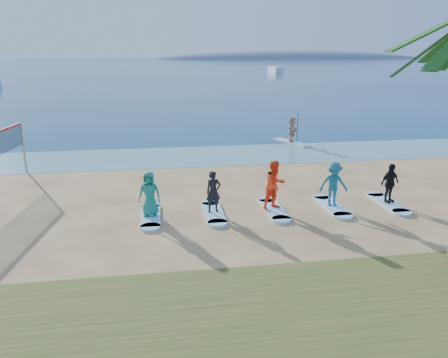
{
  "coord_description": "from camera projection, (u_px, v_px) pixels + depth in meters",
  "views": [
    {
      "loc": [
        -2.57,
        -13.85,
        5.85
      ],
      "look_at": [
        -0.1,
        2.0,
        1.1
      ],
      "focal_mm": 35.0,
      "sensor_mm": 36.0,
      "label": 1
    }
  ],
  "objects": [
    {
      "name": "paddleboard",
      "position": [
        291.0,
        143.0,
        28.38
      ],
      "size": [
        1.84,
        3.03,
        0.12
      ],
      "primitive_type": "cube",
      "rotation": [
        0.0,
        0.0,
        0.41
      ],
      "color": "silver",
      "rests_on": "ground"
    },
    {
      "name": "surfboard_1",
      "position": [
        214.0,
        213.0,
        16.2
      ],
      "size": [
        0.7,
        2.2,
        0.09
      ],
      "primitive_type": "cube",
      "color": "#9CD8F2",
      "rests_on": "ground"
    },
    {
      "name": "island_ridge",
      "position": [
        291.0,
        59.0,
        313.4
      ],
      "size": [
        220.0,
        56.0,
        18.0
      ],
      "primitive_type": "ellipsoid",
      "color": "slate",
      "rests_on": "ground"
    },
    {
      "name": "student_1",
      "position": [
        213.0,
        192.0,
        15.97
      ],
      "size": [
        0.63,
        0.48,
        1.55
      ],
      "primitive_type": "imported",
      "rotation": [
        0.0,
        0.0,
        0.22
      ],
      "color": "black",
      "rests_on": "surfboard_1"
    },
    {
      "name": "surfboard_0",
      "position": [
        151.0,
        216.0,
        15.86
      ],
      "size": [
        0.7,
        2.2,
        0.09
      ],
      "primitive_type": "cube",
      "color": "#9CD8F2",
      "rests_on": "ground"
    },
    {
      "name": "student_0",
      "position": [
        149.0,
        194.0,
        15.62
      ],
      "size": [
        0.9,
        0.69,
        1.63
      ],
      "primitive_type": "imported",
      "rotation": [
        0.0,
        0.0,
        -0.23
      ],
      "color": "#1A7E6E",
      "rests_on": "surfboard_0"
    },
    {
      "name": "student_3",
      "position": [
        334.0,
        184.0,
        16.63
      ],
      "size": [
        1.15,
        0.73,
        1.71
      ],
      "primitive_type": "imported",
      "rotation": [
        0.0,
        0.0,
        -0.09
      ],
      "color": "#1B6785",
      "rests_on": "surfboard_3"
    },
    {
      "name": "shallow_water",
      "position": [
        203.0,
        156.0,
        25.1
      ],
      "size": [
        600.0,
        600.0,
        0.0
      ],
      "primitive_type": "plane",
      "color": "teal",
      "rests_on": "ground"
    },
    {
      "name": "surfboard_2",
      "position": [
        274.0,
        209.0,
        16.54
      ],
      "size": [
        0.7,
        2.2,
        0.09
      ],
      "primitive_type": "cube",
      "color": "#9CD8F2",
      "rests_on": "ground"
    },
    {
      "name": "ground",
      "position": [
        236.0,
        225.0,
        15.16
      ],
      "size": [
        600.0,
        600.0,
        0.0
      ],
      "primitive_type": "plane",
      "color": "tan",
      "rests_on": "ground"
    },
    {
      "name": "boat_offshore_b",
      "position": [
        275.0,
        73.0,
        117.67
      ],
      "size": [
        2.84,
        6.29,
        1.54
      ],
      "primitive_type": "cube",
      "rotation": [
        0.0,
        0.0,
        0.11
      ],
      "color": "silver",
      "rests_on": "ground"
    },
    {
      "name": "student_2",
      "position": [
        275.0,
        185.0,
        16.27
      ],
      "size": [
        1.1,
        0.99,
        1.86
      ],
      "primitive_type": "imported",
      "rotation": [
        0.0,
        0.0,
        0.39
      ],
      "color": "#FF431A",
      "rests_on": "surfboard_2"
    },
    {
      "name": "paddleboarder",
      "position": [
        292.0,
        130.0,
        28.14
      ],
      "size": [
        0.68,
        1.53,
        1.59
      ],
      "primitive_type": "imported",
      "rotation": [
        0.0,
        0.0,
        1.42
      ],
      "color": "tan",
      "rests_on": "paddleboard"
    },
    {
      "name": "surfboard_3",
      "position": [
        332.0,
        206.0,
        16.88
      ],
      "size": [
        0.7,
        2.2,
        0.09
      ],
      "primitive_type": "cube",
      "color": "#9CD8F2",
      "rests_on": "ground"
    },
    {
      "name": "surfboard_4",
      "position": [
        388.0,
        203.0,
        17.23
      ],
      "size": [
        0.7,
        2.2,
        0.09
      ],
      "primitive_type": "cube",
      "color": "#9CD8F2",
      "rests_on": "ground"
    },
    {
      "name": "student_4",
      "position": [
        390.0,
        183.0,
        16.99
      ],
      "size": [
        0.99,
        0.66,
        1.56
      ],
      "primitive_type": "imported",
      "rotation": [
        0.0,
        0.0,
        0.34
      ],
      "color": "black",
      "rests_on": "surfboard_4"
    },
    {
      "name": "ocean",
      "position": [
        161.0,
        66.0,
        166.75
      ],
      "size": [
        600.0,
        600.0,
        0.0
      ],
      "primitive_type": "plane",
      "color": "navy",
      "rests_on": "ground"
    }
  ]
}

